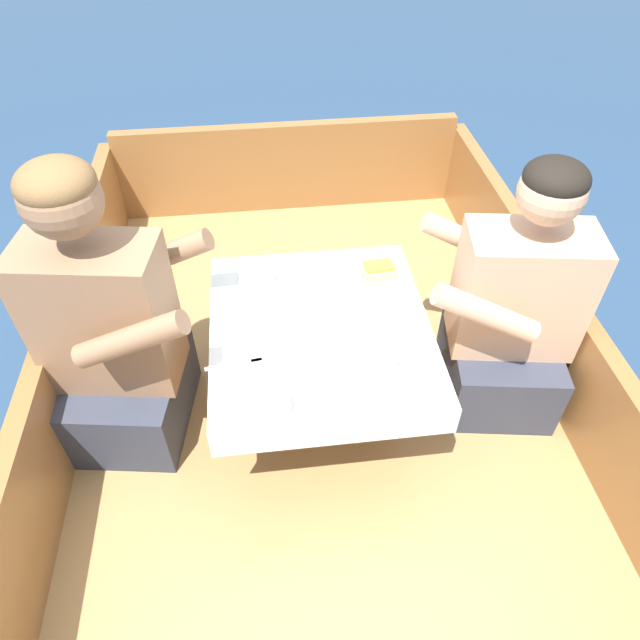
% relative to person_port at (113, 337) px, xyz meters
% --- Properties ---
extents(ground_plane, '(60.00, 60.00, 0.00)m').
position_rel_person_port_xyz_m(ground_plane, '(0.65, -0.07, -0.74)').
color(ground_plane, navy).
extents(boat_deck, '(1.81, 2.86, 0.33)m').
position_rel_person_port_xyz_m(boat_deck, '(0.65, -0.07, -0.58)').
color(boat_deck, '#A87F4C').
rests_on(boat_deck, ground_plane).
extents(gunwale_port, '(0.06, 2.86, 0.40)m').
position_rel_person_port_xyz_m(gunwale_port, '(-0.23, -0.07, -0.22)').
color(gunwale_port, '#936033').
rests_on(gunwale_port, boat_deck).
extents(gunwale_starboard, '(0.06, 2.86, 0.40)m').
position_rel_person_port_xyz_m(gunwale_starboard, '(1.52, -0.07, -0.22)').
color(gunwale_starboard, '#936033').
rests_on(gunwale_starboard, boat_deck).
extents(bow_coaming, '(1.69, 0.06, 0.46)m').
position_rel_person_port_xyz_m(bow_coaming, '(0.65, 1.33, -0.19)').
color(bow_coaming, '#936033').
rests_on(bow_coaming, boat_deck).
extents(cockpit_table, '(0.69, 0.76, 0.42)m').
position_rel_person_port_xyz_m(cockpit_table, '(0.65, -0.03, -0.04)').
color(cockpit_table, '#B2B2B7').
rests_on(cockpit_table, boat_deck).
extents(person_port, '(0.57, 0.51, 1.01)m').
position_rel_person_port_xyz_m(person_port, '(0.00, 0.00, 0.00)').
color(person_port, '#333847').
rests_on(person_port, boat_deck).
extents(person_starboard, '(0.57, 0.51, 0.94)m').
position_rel_person_port_xyz_m(person_starboard, '(1.29, -0.01, -0.04)').
color(person_starboard, '#333847').
rests_on(person_starboard, boat_deck).
extents(plate_sandwich, '(0.18, 0.18, 0.01)m').
position_rel_person_port_xyz_m(plate_sandwich, '(0.87, 0.18, 0.01)').
color(plate_sandwich, silver).
rests_on(plate_sandwich, cockpit_table).
extents(plate_bread, '(0.20, 0.20, 0.01)m').
position_rel_person_port_xyz_m(plate_bread, '(0.61, -0.22, 0.01)').
color(plate_bread, silver).
rests_on(plate_bread, cockpit_table).
extents(sandwich, '(0.12, 0.08, 0.05)m').
position_rel_person_port_xyz_m(sandwich, '(0.87, 0.18, 0.04)').
color(sandwich, tan).
rests_on(sandwich, plate_sandwich).
extents(bowl_port_near, '(0.12, 0.12, 0.04)m').
position_rel_person_port_xyz_m(bowl_port_near, '(0.46, 0.20, 0.03)').
color(bowl_port_near, silver).
rests_on(bowl_port_near, cockpit_table).
extents(bowl_starboard_near, '(0.13, 0.13, 0.04)m').
position_rel_person_port_xyz_m(bowl_starboard_near, '(0.45, -0.06, 0.03)').
color(bowl_starboard_near, silver).
rests_on(bowl_starboard_near, cockpit_table).
extents(bowl_center_far, '(0.13, 0.13, 0.04)m').
position_rel_person_port_xyz_m(bowl_center_far, '(0.75, 0.03, 0.03)').
color(bowl_center_far, silver).
rests_on(bowl_center_far, cockpit_table).
extents(coffee_cup_port, '(0.10, 0.08, 0.06)m').
position_rel_person_port_xyz_m(coffee_cup_port, '(0.81, -0.23, 0.04)').
color(coffee_cup_port, silver).
rests_on(coffee_cup_port, cockpit_table).
extents(coffee_cup_starboard, '(0.09, 0.06, 0.05)m').
position_rel_person_port_xyz_m(coffee_cup_starboard, '(0.85, -0.05, 0.03)').
color(coffee_cup_starboard, silver).
rests_on(coffee_cup_starboard, cockpit_table).
extents(tin_can, '(0.07, 0.07, 0.05)m').
position_rel_person_port_xyz_m(tin_can, '(0.50, -0.35, 0.03)').
color(tin_can, silver).
rests_on(tin_can, cockpit_table).
extents(utensil_knife_port, '(0.17, 0.02, 0.00)m').
position_rel_person_port_xyz_m(utensil_knife_port, '(0.67, 0.31, 0.01)').
color(utensil_knife_port, silver).
rests_on(utensil_knife_port, cockpit_table).
extents(utensil_fork_starboard, '(0.17, 0.04, 0.00)m').
position_rel_person_port_xyz_m(utensil_fork_starboard, '(0.39, -0.16, 0.01)').
color(utensil_fork_starboard, silver).
rests_on(utensil_fork_starboard, cockpit_table).
extents(utensil_spoon_starboard, '(0.16, 0.08, 0.01)m').
position_rel_person_port_xyz_m(utensil_spoon_starboard, '(0.64, -0.03, 0.01)').
color(utensil_spoon_starboard, silver).
rests_on(utensil_spoon_starboard, cockpit_table).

